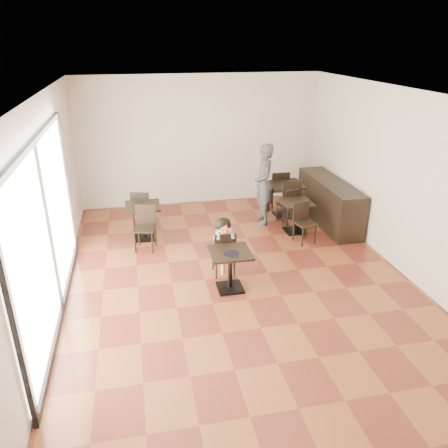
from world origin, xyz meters
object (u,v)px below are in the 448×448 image
object	(u,v)px
adult_patron	(264,184)
cafe_table_left	(144,222)
child_chair	(223,252)
chair_left_b	(145,229)
child_table	(230,270)
chair_mid_b	(305,224)
chair_mid_a	(287,205)
child	(223,246)
cafe_table_back	(285,200)
chair_back_b	(294,204)
cafe_table_mid	(296,217)
chair_back_a	(278,189)
chair_left_a	(143,209)

from	to	relation	value
adult_patron	cafe_table_left	xyz separation A→B (m)	(-2.71, -0.31, -0.55)
child_chair	chair_left_b	size ratio (longest dim) A/B	0.95
child_table	chair_mid_b	distance (m)	2.44
child_chair	cafe_table_left	xyz separation A→B (m)	(-1.34, 1.83, -0.05)
chair_mid_a	adult_patron	bearing A→B (deg)	-24.49
cafe_table_left	adult_patron	bearing A→B (deg)	6.50
child_chair	child	distance (m)	0.11
cafe_table_back	chair_back_b	size ratio (longest dim) A/B	0.83
child	chair_mid_b	xyz separation A→B (m)	(1.93, 0.94, -0.12)
child_chair	chair_mid_b	world-z (taller)	child_chair
cafe_table_mid	child_table	bearing A→B (deg)	-133.43
chair_mid_b	chair_back_a	size ratio (longest dim) A/B	0.87
adult_patron	chair_back_a	distance (m)	1.16
cafe_table_mid	chair_mid_a	bearing A→B (deg)	90.00
chair_mid_a	chair_left_b	distance (m)	3.36
chair_left_b	adult_patron	bearing A→B (deg)	31.65
child_table	cafe_table_left	bearing A→B (deg)	119.43
cafe_table_back	chair_left_b	size ratio (longest dim) A/B	0.89
cafe_table_mid	cafe_table_left	world-z (taller)	cafe_table_left
child_table	cafe_table_mid	size ratio (longest dim) A/B	1.02
cafe_table_mid	cafe_table_left	distance (m)	3.29
adult_patron	cafe_table_mid	size ratio (longest dim) A/B	2.63
child_table	chair_mid_a	bearing A→B (deg)	53.30
child_chair	chair_back_b	size ratio (longest dim) A/B	0.88
child	cafe_table_mid	xyz separation A→B (m)	(1.93, 1.49, -0.19)
child_table	cafe_table_back	xyz separation A→B (m)	(2.02, 2.99, 0.05)
cafe_table_left	child_chair	bearing A→B (deg)	-53.74
chair_mid_b	chair_left_b	xyz separation A→B (m)	(-3.27, 0.34, 0.03)
child	chair_mid_a	bearing A→B (deg)	46.57
chair_left_b	chair_back_b	size ratio (longest dim) A/B	0.93
cafe_table_left	chair_mid_b	xyz separation A→B (m)	(3.27, -0.89, 0.05)
child_table	cafe_table_back	world-z (taller)	cafe_table_back
child_table	child	size ratio (longest dim) A/B	0.66
adult_patron	cafe_table_left	size ratio (longest dim) A/B	2.45
adult_patron	chair_mid_a	world-z (taller)	adult_patron
child_chair	chair_left_a	size ratio (longest dim) A/B	0.95
cafe_table_mid	chair_back_a	distance (m)	1.51
cafe_table_back	chair_back_a	distance (m)	0.56
cafe_table_back	chair_mid_a	xyz separation A→B (m)	(-0.09, -0.40, 0.02)
child	chair_left_b	distance (m)	1.86
child	chair_mid_b	distance (m)	2.15
cafe_table_left	chair_back_b	distance (m)	3.37
chair_left_a	chair_left_b	world-z (taller)	same
child_table	cafe_table_back	distance (m)	3.61
cafe_table_left	chair_left_a	distance (m)	0.56
adult_patron	cafe_table_back	world-z (taller)	adult_patron
cafe_table_left	chair_back_b	world-z (taller)	chair_back_b
chair_mid_b	cafe_table_left	bearing A→B (deg)	150.73
chair_left_a	cafe_table_left	bearing A→B (deg)	104.09
cafe_table_back	chair_back_a	bearing A→B (deg)	90.00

